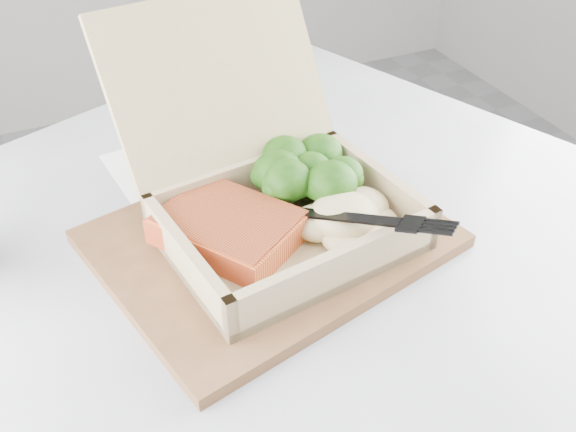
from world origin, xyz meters
name	(u,v)px	position (x,y,z in m)	size (l,w,h in m)	color
cafe_table	(287,365)	(0.53, 0.29, 0.53)	(0.99, 0.99, 0.72)	black
serving_tray	(270,239)	(0.52, 0.30, 0.72)	(0.31, 0.25, 0.01)	brown
takeout_container	(264,177)	(0.52, 0.32, 0.78)	(0.26, 0.29, 0.19)	tan
salmon_fillet	(229,227)	(0.48, 0.30, 0.75)	(0.09, 0.12, 0.03)	orange
broccoli_pile	(311,176)	(0.58, 0.33, 0.76)	(0.12, 0.12, 0.04)	#2D6817
mashed_potatoes	(345,216)	(0.58, 0.26, 0.76)	(0.11, 0.09, 0.04)	#C8B681
plastic_fork	(317,209)	(0.55, 0.26, 0.77)	(0.11, 0.15, 0.03)	black
receipt	(157,178)	(0.44, 0.46, 0.72)	(0.08, 0.16, 0.00)	white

